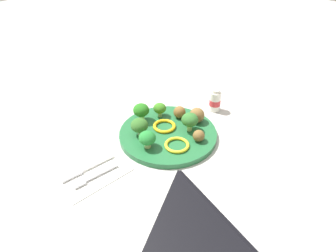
% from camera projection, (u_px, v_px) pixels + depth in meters
% --- Properties ---
extents(ground_plane, '(4.00, 4.00, 0.00)m').
position_uv_depth(ground_plane, '(168.00, 136.00, 0.87)').
color(ground_plane, '#B2B2AD').
extents(plate, '(0.28, 0.28, 0.02)m').
position_uv_depth(plate, '(168.00, 134.00, 0.87)').
color(plate, '#236638').
rests_on(plate, ground_plane).
extents(broccoli_floret_mid_left, '(0.05, 0.05, 0.05)m').
position_uv_depth(broccoli_floret_mid_left, '(147.00, 138.00, 0.79)').
color(broccoli_floret_mid_left, '#A5C370').
rests_on(broccoli_floret_mid_left, plate).
extents(broccoli_floret_front_left, '(0.04, 0.04, 0.04)m').
position_uv_depth(broccoli_floret_front_left, '(160.00, 108.00, 0.92)').
color(broccoli_floret_front_left, '#A5C882').
rests_on(broccoli_floret_front_left, plate).
extents(broccoli_floret_back_left, '(0.05, 0.05, 0.06)m').
position_uv_depth(broccoli_floret_back_left, '(190.00, 120.00, 0.85)').
color(broccoli_floret_back_left, '#ACCD74').
rests_on(broccoli_floret_back_left, plate).
extents(broccoli_floret_far_rim, '(0.05, 0.05, 0.05)m').
position_uv_depth(broccoli_floret_far_rim, '(139.00, 125.00, 0.84)').
color(broccoli_floret_far_rim, '#91C981').
rests_on(broccoli_floret_far_rim, plate).
extents(broccoli_floret_center, '(0.05, 0.05, 0.06)m').
position_uv_depth(broccoli_floret_center, '(141.00, 110.00, 0.89)').
color(broccoli_floret_center, '#8ECF79').
rests_on(broccoli_floret_center, plate).
extents(meatball_front_right, '(0.05, 0.05, 0.05)m').
position_uv_depth(meatball_front_right, '(197.00, 115.00, 0.89)').
color(meatball_front_right, brown).
rests_on(meatball_front_right, plate).
extents(meatball_mid_right, '(0.04, 0.04, 0.04)m').
position_uv_depth(meatball_mid_right, '(180.00, 112.00, 0.92)').
color(meatball_mid_right, brown).
rests_on(meatball_mid_right, plate).
extents(meatball_back_left, '(0.03, 0.03, 0.03)m').
position_uv_depth(meatball_back_left, '(199.00, 136.00, 0.82)').
color(meatball_back_left, brown).
rests_on(meatball_back_left, plate).
extents(pepper_ring_center, '(0.09, 0.09, 0.01)m').
position_uv_depth(pepper_ring_center, '(164.00, 126.00, 0.88)').
color(pepper_ring_center, yellow).
rests_on(pepper_ring_center, plate).
extents(pepper_ring_near_rim, '(0.09, 0.09, 0.01)m').
position_uv_depth(pepper_ring_near_rim, '(177.00, 145.00, 0.81)').
color(pepper_ring_near_rim, yellow).
rests_on(pepper_ring_near_rim, plate).
extents(napkin, '(0.17, 0.13, 0.01)m').
position_uv_depth(napkin, '(92.00, 172.00, 0.75)').
color(napkin, white).
rests_on(napkin, ground_plane).
extents(fork, '(0.12, 0.03, 0.01)m').
position_uv_depth(fork, '(93.00, 176.00, 0.73)').
color(fork, silver).
rests_on(fork, napkin).
extents(knife, '(0.15, 0.03, 0.01)m').
position_uv_depth(knife, '(86.00, 169.00, 0.75)').
color(knife, white).
rests_on(knife, napkin).
extents(yogurt_bottle, '(0.04, 0.04, 0.08)m').
position_uv_depth(yogurt_bottle, '(215.00, 101.00, 0.97)').
color(yogurt_bottle, white).
rests_on(yogurt_bottle, ground_plane).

